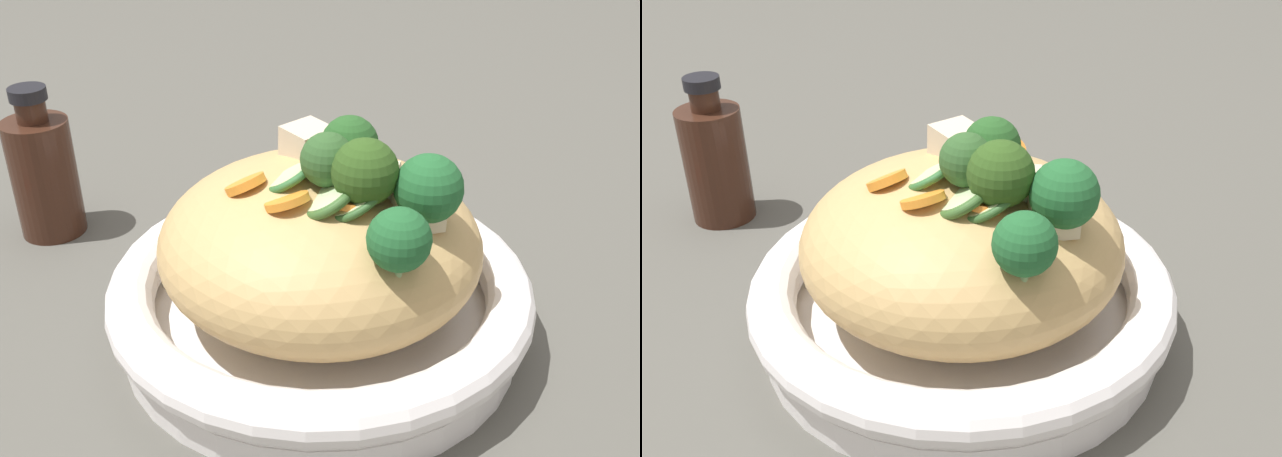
{
  "view_description": "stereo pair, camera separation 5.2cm",
  "coord_description": "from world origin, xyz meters",
  "views": [
    {
      "loc": [
        0.27,
        -0.36,
        0.35
      ],
      "look_at": [
        0.0,
        0.0,
        0.09
      ],
      "focal_mm": 41.46,
      "sensor_mm": 36.0,
      "label": 1
    },
    {
      "loc": [
        0.31,
        -0.33,
        0.35
      ],
      "look_at": [
        0.0,
        0.0,
        0.09
      ],
      "focal_mm": 41.46,
      "sensor_mm": 36.0,
      "label": 2
    }
  ],
  "objects": [
    {
      "name": "broccoli_florets",
      "position": [
        0.05,
        -0.01,
        0.14
      ],
      "size": [
        0.11,
        0.1,
        0.08
      ],
      "color": "#A0B874",
      "rests_on": "serving_bowl"
    },
    {
      "name": "noodle_heap",
      "position": [
        0.0,
        -0.0,
        0.08
      ],
      "size": [
        0.23,
        0.23,
        0.11
      ],
      "color": "tan",
      "rests_on": "serving_bowl"
    },
    {
      "name": "soy_sauce_bottle",
      "position": [
        -0.29,
        -0.03,
        0.06
      ],
      "size": [
        0.06,
        0.06,
        0.14
      ],
      "color": "#381E14",
      "rests_on": "ground_plane"
    },
    {
      "name": "chicken_chunks",
      "position": [
        0.0,
        0.02,
        0.13
      ],
      "size": [
        0.14,
        0.06,
        0.04
      ],
      "color": "beige",
      "rests_on": "serving_bowl"
    },
    {
      "name": "ground_plane",
      "position": [
        0.0,
        0.0,
        0.0
      ],
      "size": [
        3.0,
        3.0,
        0.0
      ],
      "primitive_type": "plane",
      "color": "#4F4D46"
    },
    {
      "name": "carrot_coins",
      "position": [
        -0.01,
        -0.01,
        0.13
      ],
      "size": [
        0.1,
        0.16,
        0.03
      ],
      "color": "orange",
      "rests_on": "serving_bowl"
    },
    {
      "name": "serving_bowl",
      "position": [
        0.0,
        0.0,
        0.03
      ],
      "size": [
        0.31,
        0.31,
        0.06
      ],
      "color": "white",
      "rests_on": "ground_plane"
    },
    {
      "name": "zucchini_slices",
      "position": [
        0.02,
        -0.01,
        0.13
      ],
      "size": [
        0.1,
        0.08,
        0.03
      ],
      "color": "beige",
      "rests_on": "serving_bowl"
    }
  ]
}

